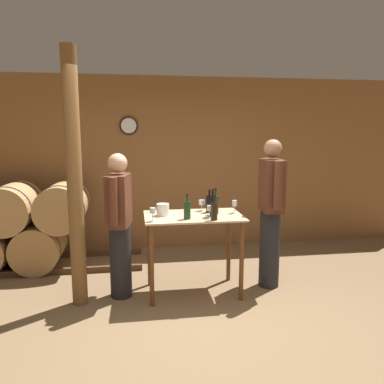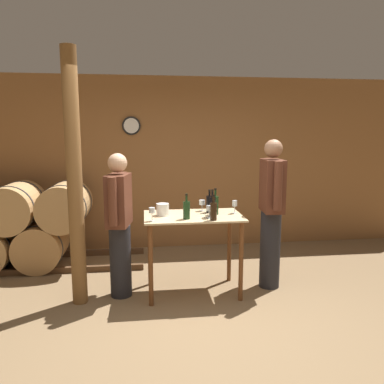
% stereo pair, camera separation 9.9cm
% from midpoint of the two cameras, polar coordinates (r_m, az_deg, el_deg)
% --- Properties ---
extents(ground_plane, '(14.00, 14.00, 0.00)m').
position_cam_midpoint_polar(ground_plane, '(3.84, 0.94, -19.65)').
color(ground_plane, brown).
extents(back_wall, '(8.40, 0.08, 2.70)m').
position_cam_midpoint_polar(back_wall, '(5.96, -3.20, 4.33)').
color(back_wall, brown).
rests_on(back_wall, ground_plane).
extents(barrel_rack, '(4.07, 0.85, 1.18)m').
position_cam_midpoint_polar(barrel_rack, '(5.70, -27.55, -4.88)').
color(barrel_rack, '#4C331E').
rests_on(barrel_rack, ground_plane).
extents(tasting_table, '(1.10, 0.69, 0.92)m').
position_cam_midpoint_polar(tasting_table, '(4.28, -0.47, -5.90)').
color(tasting_table, '#D1B284').
rests_on(tasting_table, ground_plane).
extents(wooden_post, '(0.16, 0.16, 2.70)m').
position_cam_midpoint_polar(wooden_post, '(4.08, -18.13, 1.67)').
color(wooden_post, brown).
rests_on(wooden_post, ground_plane).
extents(wine_bottle_far_left, '(0.08, 0.08, 0.28)m').
position_cam_midpoint_polar(wine_bottle_far_left, '(4.03, -1.45, -2.69)').
color(wine_bottle_far_left, '#193819').
rests_on(wine_bottle_far_left, tasting_table).
extents(wine_bottle_left, '(0.07, 0.07, 0.27)m').
position_cam_midpoint_polar(wine_bottle_left, '(3.99, 2.70, -2.85)').
color(wine_bottle_left, black).
rests_on(wine_bottle_left, tasting_table).
extents(wine_bottle_center, '(0.07, 0.07, 0.30)m').
position_cam_midpoint_polar(wine_bottle_center, '(4.16, 2.48, -2.16)').
color(wine_bottle_center, black).
rests_on(wine_bottle_center, tasting_table).
extents(wine_bottle_right, '(0.08, 0.08, 0.27)m').
position_cam_midpoint_polar(wine_bottle_right, '(4.38, 2.01, -1.75)').
color(wine_bottle_right, black).
rests_on(wine_bottle_right, tasting_table).
extents(wine_bottle_far_right, '(0.07, 0.07, 0.30)m').
position_cam_midpoint_polar(wine_bottle_far_right, '(4.27, 2.92, -1.90)').
color(wine_bottle_far_right, '#193819').
rests_on(wine_bottle_far_right, tasting_table).
extents(wine_glass_near_left, '(0.06, 0.06, 0.15)m').
position_cam_midpoint_polar(wine_glass_near_left, '(3.95, -6.72, -2.92)').
color(wine_glass_near_left, silver).
rests_on(wine_glass_near_left, tasting_table).
extents(wine_glass_near_center, '(0.07, 0.07, 0.13)m').
position_cam_midpoint_polar(wine_glass_near_center, '(4.45, 0.86, -1.66)').
color(wine_glass_near_center, silver).
rests_on(wine_glass_near_center, tasting_table).
extents(wine_glass_near_right, '(0.06, 0.06, 0.14)m').
position_cam_midpoint_polar(wine_glass_near_right, '(4.07, 2.00, -2.60)').
color(wine_glass_near_right, silver).
rests_on(wine_glass_near_right, tasting_table).
extents(wine_glass_far_side, '(0.06, 0.06, 0.15)m').
position_cam_midpoint_polar(wine_glass_far_side, '(4.35, 5.84, -1.82)').
color(wine_glass_far_side, silver).
rests_on(wine_glass_far_side, tasting_table).
extents(ice_bucket, '(0.14, 0.14, 0.14)m').
position_cam_midpoint_polar(ice_bucket, '(4.22, -5.14, -2.69)').
color(ice_bucket, white).
rests_on(ice_bucket, tasting_table).
extents(person_host, '(0.25, 0.59, 1.77)m').
position_cam_midpoint_polar(person_host, '(4.50, 11.30, -2.72)').
color(person_host, '#232328').
rests_on(person_host, ground_plane).
extents(person_visitor_with_scarf, '(0.29, 0.58, 1.62)m').
position_cam_midpoint_polar(person_visitor_with_scarf, '(4.23, -11.67, -4.62)').
color(person_visitor_with_scarf, '#232328').
rests_on(person_visitor_with_scarf, ground_plane).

